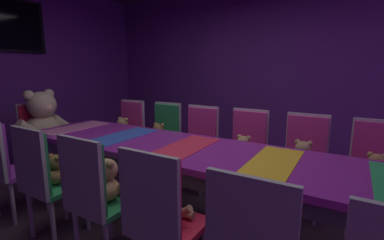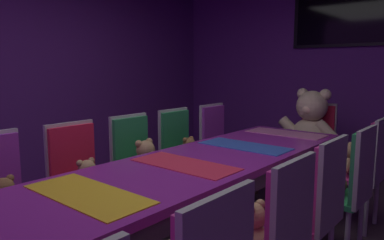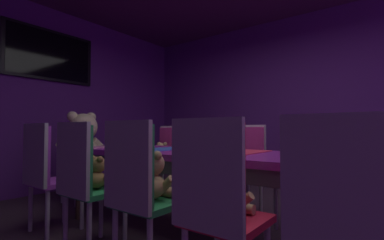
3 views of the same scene
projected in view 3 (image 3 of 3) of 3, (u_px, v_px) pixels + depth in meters
name	position (u px, v px, depth m)	size (l,w,h in m)	color
wall_back	(47.00, 99.00, 4.21)	(5.20, 0.12, 2.80)	#59267F
wall_right	(315.00, 100.00, 4.35)	(0.12, 6.40, 2.80)	#59267F
banquet_table	(236.00, 163.00, 2.25)	(0.90, 3.64, 0.75)	purple
chair_left_1	(344.00, 219.00, 1.02)	(0.42, 0.41, 0.98)	purple
teddy_left_1	(350.00, 216.00, 1.14)	(0.22, 0.28, 0.27)	olive
chair_left_2	(214.00, 195.00, 1.40)	(0.42, 0.41, 0.98)	red
teddy_left_2	(228.00, 195.00, 1.51)	(0.22, 0.29, 0.27)	tan
chair_left_3	(136.00, 182.00, 1.76)	(0.42, 0.41, 0.98)	#268C4C
teddy_left_3	(153.00, 178.00, 1.87)	(0.27, 0.35, 0.33)	tan
chair_left_4	(82.00, 174.00, 2.11)	(0.42, 0.41, 0.98)	#268C4C
teddy_left_4	(98.00, 175.00, 2.22)	(0.21, 0.28, 0.26)	olive
chair_left_5	(44.00, 167.00, 2.50)	(0.42, 0.41, 0.98)	purple
chair_right_1	(373.00, 168.00, 2.40)	(0.42, 0.41, 0.98)	#CC338C
teddy_right_1	(372.00, 172.00, 2.28)	(0.24, 0.31, 0.30)	tan
chair_right_2	(301.00, 163.00, 2.76)	(0.42, 0.41, 0.98)	#CC338C
teddy_right_2	(297.00, 167.00, 2.64)	(0.22, 0.29, 0.27)	tan
chair_right_3	(246.00, 160.00, 3.09)	(0.42, 0.41, 0.98)	#CC338C
chair_right_4	(206.00, 157.00, 3.46)	(0.42, 0.41, 0.98)	#268C4C
teddy_right_4	(199.00, 159.00, 3.34)	(0.23, 0.30, 0.28)	olive
chair_right_5	(168.00, 154.00, 3.79)	(0.42, 0.41, 0.98)	#CC338C
teddy_right_5	(161.00, 156.00, 3.68)	(0.25, 0.33, 0.31)	tan
throne_chair	(76.00, 155.00, 3.68)	(0.41, 0.42, 0.98)	red
king_teddy_bear	(84.00, 143.00, 3.58)	(0.75, 0.58, 0.70)	beige
wall_tv	(51.00, 55.00, 4.18)	(1.32, 0.06, 0.76)	black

